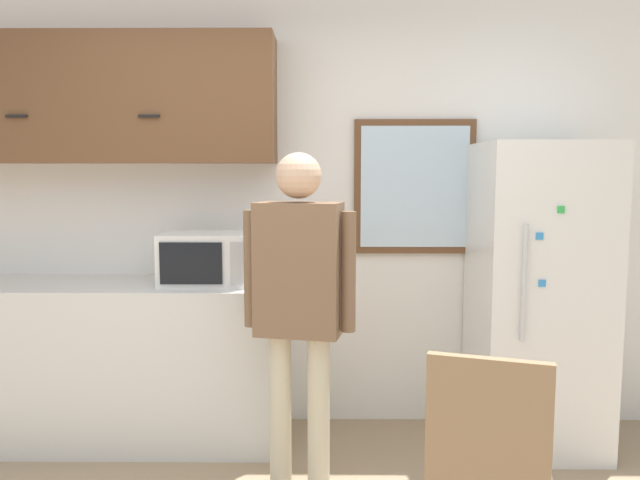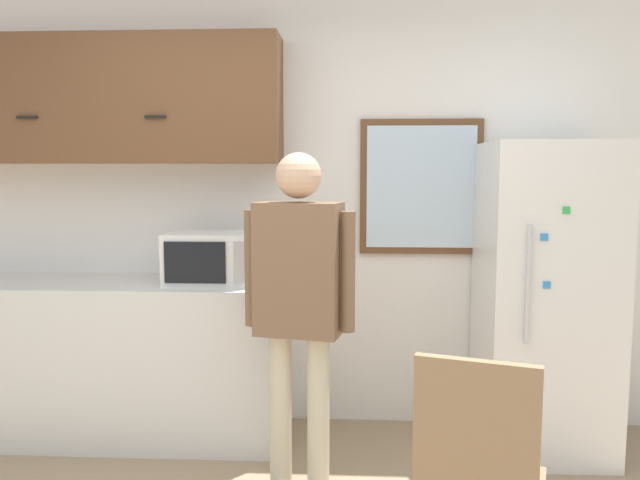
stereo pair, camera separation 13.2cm
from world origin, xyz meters
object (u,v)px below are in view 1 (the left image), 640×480
microwave (206,259)px  person (299,288)px  chair (488,473)px  refrigerator (537,296)px

microwave → person: bearing=-43.4°
microwave → chair: 1.98m
refrigerator → chair: (-0.64, -1.42, -0.34)m
microwave → refrigerator: refrigerator is taller
person → chair: size_ratio=1.71×
microwave → refrigerator: bearing=-0.4°
person → refrigerator: (1.33, 0.51, -0.14)m
refrigerator → person: bearing=-159.0°
person → refrigerator: refrigerator is taller
person → refrigerator: bearing=32.8°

